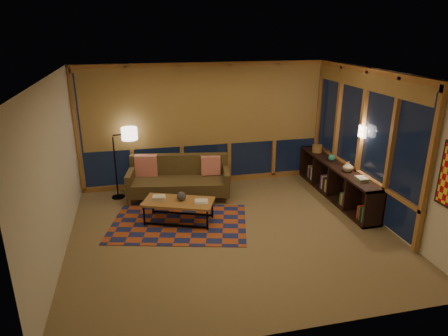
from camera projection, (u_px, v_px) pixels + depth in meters
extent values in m
cube|color=#735F49|center=(232.00, 232.00, 7.00)|extent=(5.50, 5.00, 0.01)
cube|color=white|center=(233.00, 75.00, 6.09)|extent=(5.50, 5.00, 0.01)
cube|color=beige|center=(205.00, 125.00, 8.84)|extent=(5.50, 0.01, 2.70)
cube|color=beige|center=(289.00, 231.00, 4.25)|extent=(5.50, 0.01, 2.70)
cube|color=beige|center=(54.00, 172.00, 5.97)|extent=(0.01, 5.00, 2.70)
cube|color=beige|center=(381.00, 148.00, 7.12)|extent=(0.01, 5.00, 2.70)
cube|color=#A7471E|center=(179.00, 223.00, 7.30)|extent=(2.76, 2.17, 0.01)
sphere|color=black|center=(181.00, 196.00, 7.23)|extent=(0.17, 0.17, 0.17)
cylinder|color=#926943|center=(317.00, 148.00, 9.02)|extent=(0.28, 0.28, 0.17)
sphere|color=#257A6A|center=(332.00, 158.00, 8.43)|extent=(0.17, 0.17, 0.14)
imported|color=tan|center=(348.00, 167.00, 7.79)|extent=(0.24, 0.24, 0.21)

